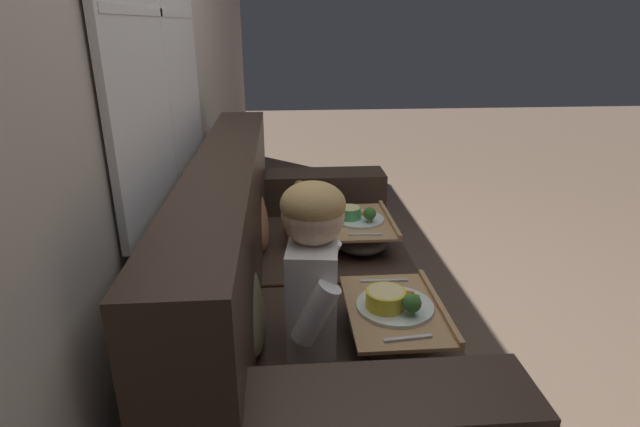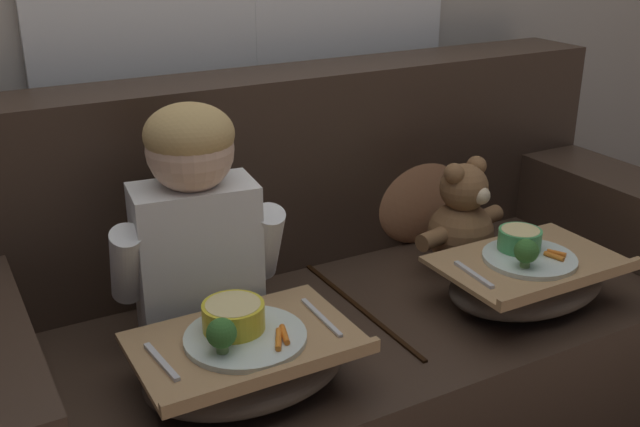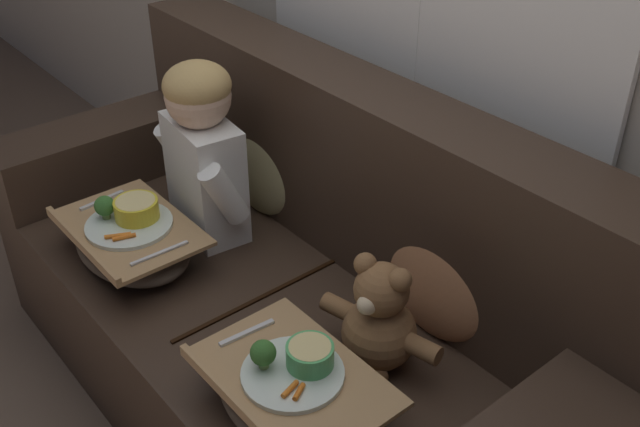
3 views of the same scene
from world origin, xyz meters
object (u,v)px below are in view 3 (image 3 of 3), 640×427
object	(u,v)px
throw_pillow_behind_teddy	(444,271)
lap_tray_teddy	(293,392)
couch	(295,309)
throw_pillow_behind_child	(265,158)
lap_tray_child	(132,240)
teddy_bear	(379,322)
child_figure	(202,143)

from	to	relation	value
throw_pillow_behind_teddy	lap_tray_teddy	size ratio (longest dim) A/B	0.84
throw_pillow_behind_teddy	lap_tray_teddy	xyz separation A→B (m)	(-0.00, -0.47, -0.11)
couch	throw_pillow_behind_child	distance (m)	0.50
throw_pillow_behind_teddy	lap_tray_child	world-z (taller)	throw_pillow_behind_teddy
throw_pillow_behind_child	lap_tray_teddy	bearing A→B (deg)	-32.24
throw_pillow_behind_child	couch	bearing A→B (deg)	-25.70
throw_pillow_behind_child	lap_tray_teddy	xyz separation A→B (m)	(0.75, -0.47, -0.11)
throw_pillow_behind_child	lap_tray_child	world-z (taller)	throw_pillow_behind_child
couch	lap_tray_teddy	world-z (taller)	couch
lap_tray_teddy	teddy_bear	bearing A→B (deg)	89.67
couch	throw_pillow_behind_teddy	world-z (taller)	couch
throw_pillow_behind_child	child_figure	size ratio (longest dim) A/B	0.70
couch	teddy_bear	size ratio (longest dim) A/B	5.97
throw_pillow_behind_teddy	throw_pillow_behind_child	bearing A→B (deg)	180.00
teddy_bear	lap_tray_child	bearing A→B (deg)	-161.34
throw_pillow_behind_teddy	child_figure	world-z (taller)	child_figure
teddy_bear	lap_tray_child	distance (m)	0.80
throw_pillow_behind_teddy	couch	bearing A→B (deg)	-154.30
couch	teddy_bear	distance (m)	0.44
couch	lap_tray_teddy	xyz separation A→B (m)	(0.38, -0.29, 0.17)
lap_tray_child	couch	bearing A→B (deg)	37.80
couch	lap_tray_child	xyz separation A→B (m)	(-0.38, -0.29, 0.17)
couch	throw_pillow_behind_teddy	size ratio (longest dim) A/B	5.18
teddy_bear	lap_tray_teddy	xyz separation A→B (m)	(-0.00, -0.26, -0.06)
couch	child_figure	world-z (taller)	child_figure
teddy_bear	lap_tray_child	xyz separation A→B (m)	(-0.75, -0.25, -0.06)
couch	child_figure	size ratio (longest dim) A/B	3.60
child_figure	lap_tray_teddy	size ratio (longest dim) A/B	1.22
child_figure	throw_pillow_behind_child	bearing A→B (deg)	89.97
throw_pillow_behind_teddy	lap_tray_teddy	bearing A→B (deg)	-90.07
couch	child_figure	bearing A→B (deg)	-174.70
throw_pillow_behind_child	lap_tray_child	size ratio (longest dim) A/B	0.86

